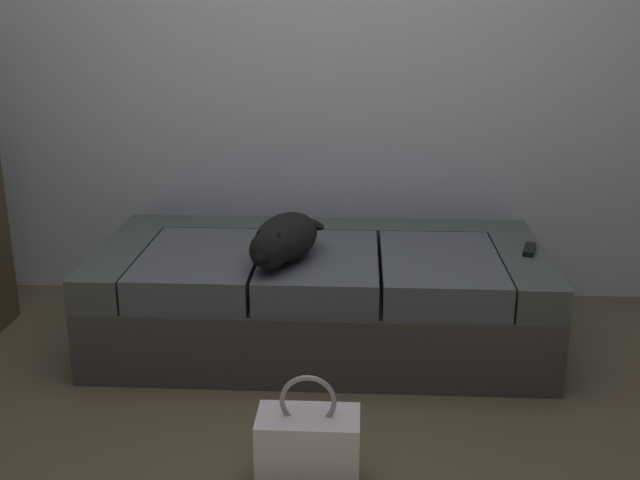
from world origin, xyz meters
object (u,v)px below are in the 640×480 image
object	(u,v)px
handbag	(308,448)
tv_remote	(529,249)
dog_dark	(283,239)
couch	(321,295)

from	to	relation	value
handbag	tv_remote	bearing A→B (deg)	50.18
dog_dark	handbag	size ratio (longest dim) A/B	1.42
couch	tv_remote	xyz separation A→B (m)	(0.88, -0.01, 0.23)
tv_remote	handbag	distance (m)	1.39
tv_remote	dog_dark	bearing A→B (deg)	-154.20
dog_dark	tv_remote	xyz separation A→B (m)	(1.03, 0.17, -0.08)
couch	handbag	size ratio (longest dim) A/B	5.05
tv_remote	handbag	size ratio (longest dim) A/B	0.40
couch	handbag	world-z (taller)	couch
dog_dark	handbag	distance (m)	0.97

